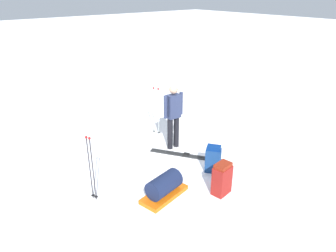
{
  "coord_description": "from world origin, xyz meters",
  "views": [
    {
      "loc": [
        -5.5,
        4.55,
        3.87
      ],
      "look_at": [
        0.0,
        0.0,
        0.7
      ],
      "focal_mm": 33.51,
      "sensor_mm": 36.0,
      "label": 1
    }
  ],
  "objects_px": {
    "skier_standing": "(173,114)",
    "backpack_large_dark": "(213,159)",
    "ski_pair_near": "(186,155)",
    "gear_sled": "(164,187)",
    "ski_poles_planted_near": "(156,109)",
    "ski_poles_planted_far": "(91,166)",
    "backpack_bright": "(222,179)"
  },
  "relations": [
    {
      "from": "backpack_large_dark",
      "to": "skier_standing",
      "type": "bearing_deg",
      "value": -2.78
    },
    {
      "from": "ski_pair_near",
      "to": "gear_sled",
      "type": "height_order",
      "value": "gear_sled"
    },
    {
      "from": "ski_poles_planted_far",
      "to": "gear_sled",
      "type": "bearing_deg",
      "value": -126.85
    },
    {
      "from": "skier_standing",
      "to": "gear_sled",
      "type": "xyz_separation_m",
      "value": [
        -1.51,
        1.52,
        -0.73
      ]
    },
    {
      "from": "ski_pair_near",
      "to": "backpack_bright",
      "type": "bearing_deg",
      "value": 162.68
    },
    {
      "from": "skier_standing",
      "to": "ski_poles_planted_far",
      "type": "relative_size",
      "value": 1.23
    },
    {
      "from": "backpack_bright",
      "to": "gear_sled",
      "type": "distance_m",
      "value": 1.18
    },
    {
      "from": "ski_poles_planted_near",
      "to": "ski_poles_planted_far",
      "type": "relative_size",
      "value": 1.0
    },
    {
      "from": "backpack_large_dark",
      "to": "ski_poles_planted_near",
      "type": "height_order",
      "value": "ski_poles_planted_near"
    },
    {
      "from": "backpack_large_dark",
      "to": "ski_poles_planted_far",
      "type": "distance_m",
      "value": 2.72
    },
    {
      "from": "backpack_bright",
      "to": "ski_poles_planted_far",
      "type": "relative_size",
      "value": 0.5
    },
    {
      "from": "backpack_bright",
      "to": "skier_standing",
      "type": "bearing_deg",
      "value": -14.26
    },
    {
      "from": "skier_standing",
      "to": "ski_poles_planted_near",
      "type": "xyz_separation_m",
      "value": [
        0.94,
        -0.18,
        -0.19
      ]
    },
    {
      "from": "gear_sled",
      "to": "backpack_bright",
      "type": "bearing_deg",
      "value": -123.84
    },
    {
      "from": "ski_poles_planted_near",
      "to": "backpack_large_dark",
      "type": "bearing_deg",
      "value": 174.13
    },
    {
      "from": "skier_standing",
      "to": "backpack_large_dark",
      "type": "bearing_deg",
      "value": 177.22
    },
    {
      "from": "skier_standing",
      "to": "gear_sled",
      "type": "height_order",
      "value": "skier_standing"
    },
    {
      "from": "backpack_bright",
      "to": "gear_sled",
      "type": "bearing_deg",
      "value": 56.16
    },
    {
      "from": "ski_pair_near",
      "to": "gear_sled",
      "type": "bearing_deg",
      "value": 122.7
    },
    {
      "from": "ski_poles_planted_near",
      "to": "ski_poles_planted_far",
      "type": "xyz_separation_m",
      "value": [
        -1.61,
        2.81,
        -0.0
      ]
    },
    {
      "from": "ski_pair_near",
      "to": "backpack_large_dark",
      "type": "bearing_deg",
      "value": 178.7
    },
    {
      "from": "skier_standing",
      "to": "ski_pair_near",
      "type": "relative_size",
      "value": 1.01
    },
    {
      "from": "backpack_large_dark",
      "to": "ski_poles_planted_near",
      "type": "bearing_deg",
      "value": -5.87
    },
    {
      "from": "ski_poles_planted_near",
      "to": "ski_poles_planted_far",
      "type": "distance_m",
      "value": 3.24
    },
    {
      "from": "ski_pair_near",
      "to": "ski_poles_planted_far",
      "type": "xyz_separation_m",
      "value": [
        -0.11,
        2.58,
        0.75
      ]
    },
    {
      "from": "gear_sled",
      "to": "backpack_large_dark",
      "type": "bearing_deg",
      "value": -88.77
    },
    {
      "from": "skier_standing",
      "to": "backpack_large_dark",
      "type": "distance_m",
      "value": 1.61
    },
    {
      "from": "ski_pair_near",
      "to": "ski_poles_planted_near",
      "type": "relative_size",
      "value": 1.22
    },
    {
      "from": "ski_poles_planted_far",
      "to": "gear_sled",
      "type": "relative_size",
      "value": 1.26
    },
    {
      "from": "gear_sled",
      "to": "ski_poles_planted_far",
      "type": "bearing_deg",
      "value": 53.15
    },
    {
      "from": "ski_pair_near",
      "to": "backpack_large_dark",
      "type": "relative_size",
      "value": 2.59
    },
    {
      "from": "ski_pair_near",
      "to": "backpack_bright",
      "type": "height_order",
      "value": "backpack_bright"
    }
  ]
}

